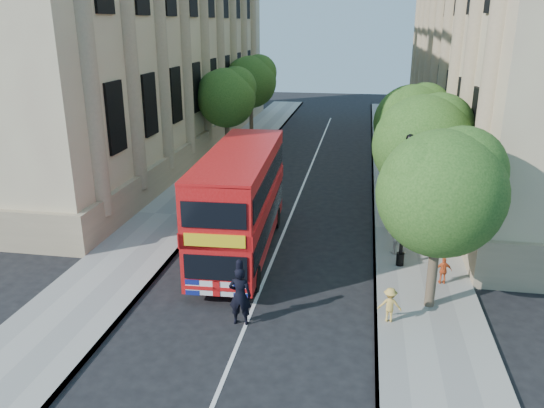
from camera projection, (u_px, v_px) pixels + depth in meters
The scene contains 17 objects.
ground at pixel (239, 341), 15.86m from camera, with size 120.00×120.00×0.00m, color black.
pavement_right at pixel (412, 230), 24.23m from camera, with size 3.50×80.00×0.12m, color gray.
pavement_left at pixel (172, 215), 26.10m from camera, with size 3.50×80.00×0.12m, color gray.
building_right at pixel (540, 24), 33.07m from camera, with size 12.00×38.00×18.00m, color tan.
building_left at pixel (125, 24), 37.57m from camera, with size 12.00×38.00×18.00m, color tan.
tree_right_near at pixel (443, 187), 16.36m from camera, with size 4.00×4.00×6.08m.
tree_right_mid at pixel (425, 140), 21.89m from camera, with size 4.20×4.20×6.37m.
tree_right_far at pixel (413, 119), 27.53m from camera, with size 4.00×4.00×6.15m.
tree_left_far at pixel (227, 94), 35.93m from camera, with size 4.00×4.00×6.30m.
tree_left_back at pixel (251, 79), 43.30m from camera, with size 4.20×4.20×6.65m.
lamp_post at pixel (405, 207), 19.83m from camera, with size 0.32×0.32×5.16m.
double_decker_bus at pixel (240, 199), 21.26m from camera, with size 2.85×9.24×4.22m.
box_van at pixel (229, 188), 25.53m from camera, with size 2.32×5.43×3.08m.
police_constable at pixel (240, 296), 16.51m from camera, with size 0.71×0.47×1.96m, color black.
woman_pedestrian at pixel (397, 235), 21.42m from camera, with size 0.78×0.61×1.61m, color silver.
child_a at pixel (443, 270), 19.00m from camera, with size 0.59×0.25×1.01m, color orange.
child_b at pixel (390, 305), 16.56m from camera, with size 0.74×0.42×1.14m, color gold.
Camera 1 is at (3.33, -13.30, 9.04)m, focal length 35.00 mm.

